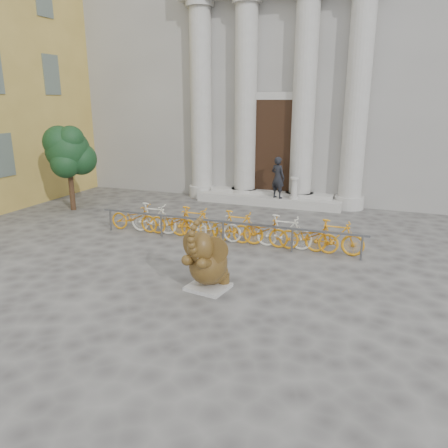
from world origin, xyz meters
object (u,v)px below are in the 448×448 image
at_px(elephant_statue, 207,263).
at_px(pedestrian, 278,178).
at_px(bike_rack, 226,226).
at_px(tree, 68,152).

height_order(elephant_statue, pedestrian, pedestrian).
distance_m(bike_rack, pedestrian, 5.04).
xyz_separation_m(elephant_statue, tree, (-7.85, 5.05, 1.64)).
relative_size(bike_rack, pedestrian, 5.03).
bearing_deg(bike_rack, elephant_statue, -76.28).
xyz_separation_m(tree, pedestrian, (7.40, 3.38, -1.09)).
relative_size(tree, pedestrian, 1.96).
bearing_deg(tree, bike_rack, -12.88).
height_order(tree, pedestrian, tree).
bearing_deg(pedestrian, bike_rack, 109.76).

